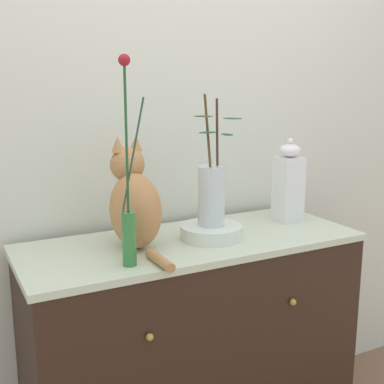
# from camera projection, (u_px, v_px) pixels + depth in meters

# --- Properties ---
(wall_back) EXTENTS (4.40, 0.08, 2.60)m
(wall_back) POSITION_uv_depth(u_px,v_px,m) (156.00, 134.00, 2.08)
(wall_back) COLOR silver
(wall_back) RESTS_ON ground_plane
(sideboard) EXTENTS (1.27, 0.52, 0.94)m
(sideboard) POSITION_uv_depth(u_px,v_px,m) (192.00, 354.00, 1.97)
(sideboard) COLOR black
(sideboard) RESTS_ON ground_plane
(cat_sitting) EXTENTS (0.17, 0.42, 0.39)m
(cat_sitting) POSITION_uv_depth(u_px,v_px,m) (134.00, 203.00, 1.76)
(cat_sitting) COLOR #BA7D4B
(cat_sitting) RESTS_ON sideboard
(vase_slim_green) EXTENTS (0.08, 0.04, 0.65)m
(vase_slim_green) POSITION_uv_depth(u_px,v_px,m) (129.00, 213.00, 1.57)
(vase_slim_green) COLOR #367C3C
(vase_slim_green) RESTS_ON sideboard
(bowl_porcelain) EXTENTS (0.23, 0.23, 0.05)m
(bowl_porcelain) POSITION_uv_depth(u_px,v_px,m) (211.00, 232.00, 1.88)
(bowl_porcelain) COLOR white
(bowl_porcelain) RESTS_ON sideboard
(vase_glass_clear) EXTENTS (0.18, 0.14, 0.48)m
(vase_glass_clear) POSITION_uv_depth(u_px,v_px,m) (211.00, 193.00, 1.85)
(vase_glass_clear) COLOR silver
(vase_glass_clear) RESTS_ON bowl_porcelain
(jar_lidded_porcelain) EXTENTS (0.10, 0.10, 0.35)m
(jar_lidded_porcelain) POSITION_uv_depth(u_px,v_px,m) (288.00, 184.00, 2.09)
(jar_lidded_porcelain) COLOR white
(jar_lidded_porcelain) RESTS_ON sideboard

